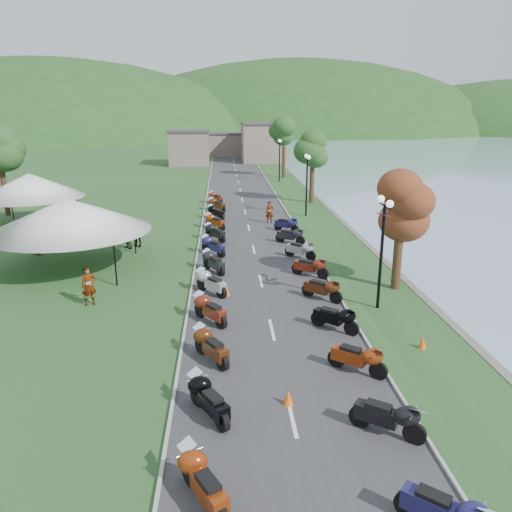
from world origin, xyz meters
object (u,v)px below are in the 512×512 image
object	(u,v)px
pedestrian_a	(91,305)
pedestrian_c	(37,253)
pedestrian_b	(76,244)
vendor_tent_main	(71,234)

from	to	relation	value
pedestrian_a	pedestrian_c	xyz separation A→B (m)	(-5.42, 8.77, 0.00)
pedestrian_b	pedestrian_c	size ratio (longest dim) A/B	0.88
vendor_tent_main	pedestrian_b	size ratio (longest dim) A/B	3.52
pedestrian_a	pedestrian_c	world-z (taller)	pedestrian_c
pedestrian_a	pedestrian_c	size ratio (longest dim) A/B	0.96
vendor_tent_main	pedestrian_a	xyz separation A→B (m)	(2.24, -5.48, -2.00)
pedestrian_c	vendor_tent_main	bearing A→B (deg)	-5.71
pedestrian_c	pedestrian_a	bearing A→B (deg)	-18.03
pedestrian_a	vendor_tent_main	bearing A→B (deg)	86.34
pedestrian_a	pedestrian_b	distance (m)	11.35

